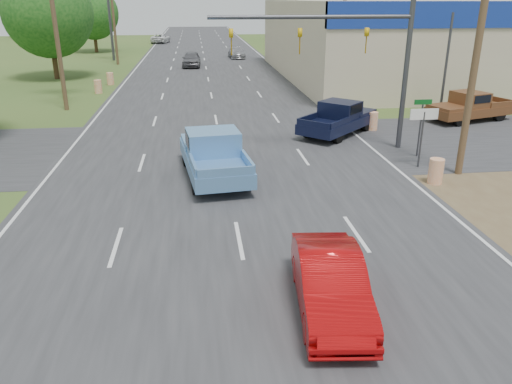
{
  "coord_description": "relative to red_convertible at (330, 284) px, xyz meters",
  "views": [
    {
      "loc": [
        -1.07,
        -5.32,
        6.74
      ],
      "look_at": [
        0.58,
        8.58,
        1.3
      ],
      "focal_mm": 35.0,
      "sensor_mm": 36.0,
      "label": 1
    }
  ],
  "objects": [
    {
      "name": "signal_mast",
      "position": [
        4.06,
        12.78,
        4.12
      ],
      "size": [
        9.12,
        0.4,
        7.0
      ],
      "color": "#3F3F44",
      "rests_on": "ground"
    },
    {
      "name": "distant_car_silver",
      "position": [
        2.17,
        52.6,
        -0.05
      ],
      "size": [
        1.99,
        4.47,
        1.27
      ],
      "primitive_type": "imported",
      "rotation": [
        0.0,
        0.0,
        0.05
      ],
      "color": "#99989D",
      "rests_on": "ground"
    },
    {
      "name": "barrel_1",
      "position": [
        6.64,
        16.28,
        -0.19
      ],
      "size": [
        0.56,
        0.56,
        1.0
      ],
      "primitive_type": "cylinder",
      "color": "orange",
      "rests_on": "ground"
    },
    {
      "name": "barrel_0",
      "position": [
        6.24,
        7.78,
        -0.19
      ],
      "size": [
        0.56,
        0.56,
        1.0
      ],
      "primitive_type": "cylinder",
      "color": "orange",
      "rests_on": "ground"
    },
    {
      "name": "main_road",
      "position": [
        -1.76,
        35.78,
        -0.68
      ],
      "size": [
        15.0,
        180.0,
        0.02
      ],
      "primitive_type": "cube",
      "color": "#2D2D30",
      "rests_on": "ground"
    },
    {
      "name": "tree_1",
      "position": [
        -15.26,
        37.78,
        4.89
      ],
      "size": [
        7.56,
        7.56,
        9.36
      ],
      "color": "#422D19",
      "rests_on": "ground"
    },
    {
      "name": "tree_2",
      "position": [
        -15.96,
        61.78,
        4.27
      ],
      "size": [
        6.72,
        6.72,
        8.32
      ],
      "color": "#422D19",
      "rests_on": "ground"
    },
    {
      "name": "utility_pole_1",
      "position": [
        7.74,
        8.78,
        4.63
      ],
      "size": [
        2.0,
        0.28,
        10.0
      ],
      "color": "#4C3823",
      "rests_on": "ground"
    },
    {
      "name": "tree_6",
      "position": [
        -31.76,
        90.78,
        5.82
      ],
      "size": [
        8.82,
        8.82,
        10.92
      ],
      "color": "#422D19",
      "rests_on": "ground"
    },
    {
      "name": "barrel_3",
      "position": [
        -9.96,
        33.78,
        -0.19
      ],
      "size": [
        0.56,
        0.56,
        1.0
      ],
      "primitive_type": "cylinder",
      "color": "orange",
      "rests_on": "ground"
    },
    {
      "name": "lane_sign",
      "position": [
        6.44,
        9.78,
        1.22
      ],
      "size": [
        1.2,
        0.08,
        2.52
      ],
      "color": "#3F3F44",
      "rests_on": "ground"
    },
    {
      "name": "distant_car_grey",
      "position": [
        -3.24,
        44.82,
        0.1
      ],
      "size": [
        2.0,
        4.66,
        1.57
      ],
      "primitive_type": "imported",
      "rotation": [
        0.0,
        0.0,
        -0.03
      ],
      "color": "#535257",
      "rests_on": "ground"
    },
    {
      "name": "blue_pickup",
      "position": [
        -2.28,
        9.72,
        0.27
      ],
      "size": [
        2.83,
        5.93,
        1.9
      ],
      "rotation": [
        0.0,
        0.0,
        0.11
      ],
      "color": "black",
      "rests_on": "ground"
    },
    {
      "name": "distant_car_white",
      "position": [
        -8.26,
        75.89,
        0.04
      ],
      "size": [
        3.14,
        5.54,
        1.46
      ],
      "primitive_type": "imported",
      "rotation": [
        0.0,
        0.0,
        3.0
      ],
      "color": "silver",
      "rests_on": "ground"
    },
    {
      "name": "utility_pole_2",
      "position": [
        7.74,
        26.78,
        4.63
      ],
      "size": [
        2.0,
        0.28,
        10.0
      ],
      "color": "#4C3823",
      "rests_on": "ground"
    },
    {
      "name": "cross_road",
      "position": [
        -1.76,
        13.78,
        -0.68
      ],
      "size": [
        120.0,
        10.0,
        0.02
      ],
      "primitive_type": "cube",
      "color": "#2D2D30",
      "rests_on": "ground"
    },
    {
      "name": "navy_pickup",
      "position": [
        4.62,
        15.72,
        0.19
      ],
      "size": [
        5.11,
        5.17,
        1.74
      ],
      "rotation": [
        0.0,
        0.0,
        -0.77
      ],
      "color": "black",
      "rests_on": "ground"
    },
    {
      "name": "utility_pole_3",
      "position": [
        7.74,
        44.78,
        4.63
      ],
      "size": [
        2.0,
        0.28,
        10.0
      ],
      "color": "#4C3823",
      "rests_on": "ground"
    },
    {
      "name": "red_convertible",
      "position": [
        0.0,
        0.0,
        0.0
      ],
      "size": [
        1.85,
        4.28,
        1.37
      ],
      "primitive_type": "imported",
      "rotation": [
        0.0,
        0.0,
        -0.1
      ],
      "color": "#A00708",
      "rests_on": "ground"
    },
    {
      "name": "street_name_sign",
      "position": [
        7.04,
        11.28,
        0.92
      ],
      "size": [
        0.8,
        0.08,
        2.61
      ],
      "color": "#3F3F44",
      "rests_on": "ground"
    },
    {
      "name": "barrel_2",
      "position": [
        -10.26,
        29.78,
        -0.19
      ],
      "size": [
        0.56,
        0.56,
        1.0
      ],
      "primitive_type": "cylinder",
      "color": "orange",
      "rests_on": "ground"
    },
    {
      "name": "tree_5",
      "position": [
        28.24,
        90.78,
        5.2
      ],
      "size": [
        7.98,
        7.98,
        9.88
      ],
      "color": "#422D19",
      "rests_on": "ground"
    },
    {
      "name": "utility_pole_6",
      "position": [
        -11.26,
        47.78,
        4.63
      ],
      "size": [
        2.0,
        0.28,
        10.0
      ],
      "color": "#4C3823",
      "rests_on": "ground"
    },
    {
      "name": "utility_pole_5",
      "position": [
        -11.26,
        23.78,
        4.63
      ],
      "size": [
        2.0,
        0.28,
        10.0
      ],
      "color": "#4C3823",
      "rests_on": "ground"
    },
    {
      "name": "brown_pickup",
      "position": [
        12.91,
        17.74,
        0.18
      ],
      "size": [
        5.5,
        3.45,
        1.71
      ],
      "rotation": [
        0.0,
        0.0,
        1.88
      ],
      "color": "black",
      "rests_on": "ground"
    }
  ]
}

